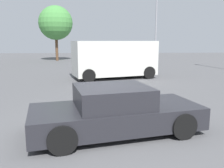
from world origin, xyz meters
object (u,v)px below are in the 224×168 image
Objects in this scene: van_white at (114,58)px; light_post_mid at (156,14)px; dog at (146,95)px; sedan_foreground at (115,111)px.

light_post_mid reaches higher than van_white.
dog is 6.11m from van_white.
van_white reaches higher than sedan_foreground.
dog is at bearing 52.43° from sedan_foreground.
light_post_mid is at bearing -136.70° from van_white.
van_white is at bearing -120.07° from light_post_mid.
light_post_mid is (4.86, 16.49, 4.13)m from sedan_foreground.
sedan_foreground reaches higher than dog.
sedan_foreground is 0.65× the size of light_post_mid.
sedan_foreground is 17.68m from light_post_mid.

